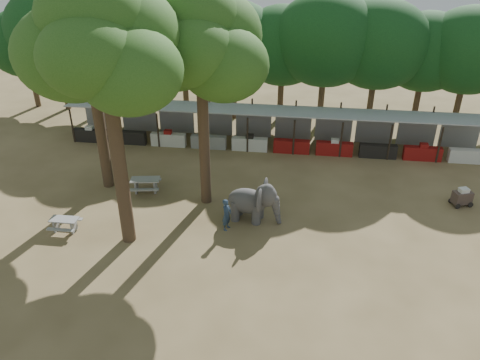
# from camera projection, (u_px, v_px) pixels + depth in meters

# --- Properties ---
(ground) EXTENTS (100.00, 100.00, 0.00)m
(ground) POSITION_uv_depth(u_px,v_px,m) (248.00, 277.00, 20.19)
(ground) COLOR brown
(ground) RESTS_ON ground
(vendor_stalls) EXTENTS (28.00, 2.99, 2.80)m
(vendor_stalls) POSITION_uv_depth(u_px,v_px,m) (272.00, 130.00, 31.67)
(vendor_stalls) COLOR gray
(vendor_stalls) RESTS_ON ground
(yard_tree_left) EXTENTS (7.10, 6.90, 11.02)m
(yard_tree_left) POSITION_uv_depth(u_px,v_px,m) (86.00, 42.00, 23.58)
(yard_tree_left) COLOR #332316
(yard_tree_left) RESTS_ON ground
(yard_tree_center) EXTENTS (7.10, 6.90, 12.04)m
(yard_tree_center) POSITION_uv_depth(u_px,v_px,m) (101.00, 45.00, 18.40)
(yard_tree_center) COLOR #332316
(yard_tree_center) RESTS_ON ground
(yard_tree_back) EXTENTS (7.10, 6.90, 11.36)m
(yard_tree_back) POSITION_uv_depth(u_px,v_px,m) (198.00, 42.00, 21.85)
(yard_tree_back) COLOR #332316
(yard_tree_back) RESTS_ON ground
(backdrop_trees) EXTENTS (46.46, 5.95, 8.33)m
(backdrop_trees) POSITION_uv_depth(u_px,v_px,m) (279.00, 48.00, 34.08)
(backdrop_trees) COLOR #332316
(backdrop_trees) RESTS_ON ground
(elephant) EXTENTS (2.91, 2.18, 2.18)m
(elephant) POSITION_uv_depth(u_px,v_px,m) (254.00, 201.00, 23.62)
(elephant) COLOR #3C3A3A
(elephant) RESTS_ON ground
(handler) EXTENTS (0.57, 0.70, 1.68)m
(handler) POSITION_uv_depth(u_px,v_px,m) (227.00, 215.00, 23.00)
(handler) COLOR #26384C
(handler) RESTS_ON ground
(picnic_table_near) EXTENTS (1.38, 1.25, 0.68)m
(picnic_table_near) POSITION_uv_depth(u_px,v_px,m) (65.00, 223.00, 23.06)
(picnic_table_near) COLOR gray
(picnic_table_near) RESTS_ON ground
(picnic_table_far) EXTENTS (1.83, 1.70, 0.81)m
(picnic_table_far) POSITION_uv_depth(u_px,v_px,m) (146.00, 183.00, 26.43)
(picnic_table_far) COLOR gray
(picnic_table_far) RESTS_ON ground
(cart_back) EXTENTS (1.23, 1.01, 1.03)m
(cart_back) POSITION_uv_depth(u_px,v_px,m) (462.00, 197.00, 25.15)
(cart_back) COLOR #3B2D27
(cart_back) RESTS_ON ground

